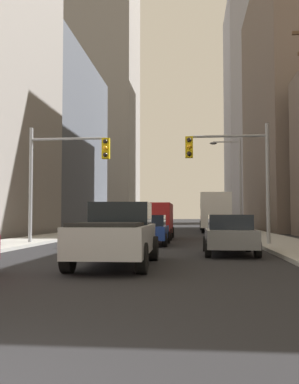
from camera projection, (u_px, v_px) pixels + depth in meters
sidewalk_left at (117, 227)px, 53.73m from camera, size 3.10×160.00×0.15m
sidewalk_right at (231, 228)px, 52.41m from camera, size 3.10×160.00×0.15m
city_bus at (215, 211)px, 41.00m from camera, size 2.92×11.58×3.40m
pickup_truck_silver at (117, 234)px, 13.20m from camera, size 2.20×5.45×1.90m
cargo_van_red at (156, 219)px, 28.25m from camera, size 2.16×5.22×2.26m
sedan_grey at (229, 234)px, 16.90m from camera, size 1.95×4.21×1.52m
sedan_blue at (149, 230)px, 22.44m from camera, size 1.95×4.21×1.52m
traffic_signal_near_left at (65, 165)px, 22.45m from camera, size 4.17×0.44×6.00m
traffic_signal_near_right at (231, 163)px, 21.65m from camera, size 4.08×0.44×6.00m
street_lamp_right at (235, 177)px, 34.57m from camera, size 2.44×0.32×7.50m
building_left_far_tower at (100, 66)px, 95.38m from camera, size 15.20×18.17×67.67m
building_right_far_highrise at (267, 113)px, 90.88m from camera, size 16.40×18.52×45.32m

